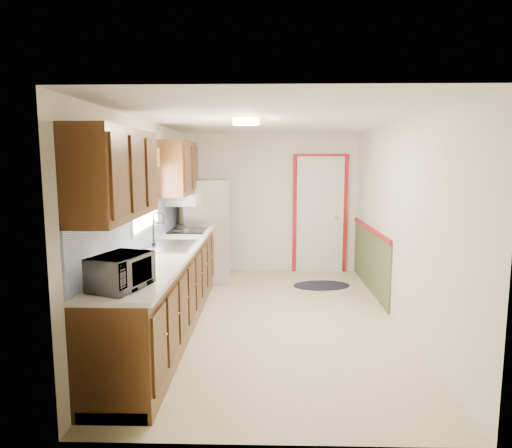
{
  "coord_description": "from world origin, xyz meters",
  "views": [
    {
      "loc": [
        -0.06,
        -5.39,
        1.94
      ],
      "look_at": [
        -0.2,
        0.22,
        1.15
      ],
      "focal_mm": 32.0,
      "sensor_mm": 36.0,
      "label": 1
    }
  ],
  "objects": [
    {
      "name": "ceiling_fixture",
      "position": [
        -0.3,
        -0.2,
        2.36
      ],
      "size": [
        0.3,
        0.3,
        0.06
      ],
      "primitive_type": "cylinder",
      "color": "#FFD88C",
      "rests_on": "room_shell"
    },
    {
      "name": "kitchen_run",
      "position": [
        -1.24,
        -0.29,
        0.81
      ],
      "size": [
        0.63,
        4.0,
        2.2
      ],
      "color": "#3E220E",
      "rests_on": "ground"
    },
    {
      "name": "refrigerator",
      "position": [
        -1.02,
        1.79,
        0.81
      ],
      "size": [
        0.76,
        0.73,
        1.63
      ],
      "rotation": [
        0.0,
        0.0,
        0.14
      ],
      "color": "#B7B7BC",
      "rests_on": "ground"
    },
    {
      "name": "cooktop",
      "position": [
        -1.19,
        0.99,
        0.95
      ],
      "size": [
        0.5,
        0.6,
        0.02
      ],
      "primitive_type": "cube",
      "color": "black",
      "rests_on": "kitchen_run"
    },
    {
      "name": "rug",
      "position": [
        0.79,
        1.52,
        0.01
      ],
      "size": [
        0.93,
        0.66,
        0.01
      ],
      "primitive_type": "ellipsoid",
      "rotation": [
        0.0,
        0.0,
        0.11
      ],
      "color": "black",
      "rests_on": "ground"
    },
    {
      "name": "back_wall_trim",
      "position": [
        0.99,
        2.21,
        0.89
      ],
      "size": [
        1.12,
        2.3,
        2.08
      ],
      "color": "maroon",
      "rests_on": "ground"
    },
    {
      "name": "microwave",
      "position": [
        -1.2,
        -1.95,
        1.11
      ],
      "size": [
        0.4,
        0.55,
        0.33
      ],
      "primitive_type": "imported",
      "rotation": [
        0.0,
        0.0,
        1.28
      ],
      "color": "white",
      "rests_on": "kitchen_run"
    },
    {
      "name": "room_shell",
      "position": [
        0.0,
        0.0,
        1.2
      ],
      "size": [
        3.2,
        5.2,
        2.52
      ],
      "color": "beige",
      "rests_on": "ground"
    }
  ]
}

